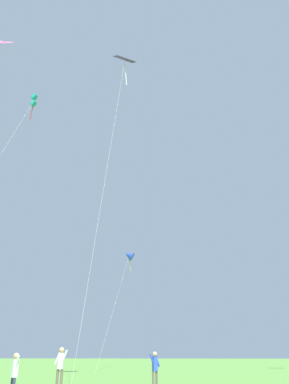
{
  "coord_description": "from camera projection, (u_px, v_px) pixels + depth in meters",
  "views": [
    {
      "loc": [
        -1.38,
        -2.41,
        1.42
      ],
      "look_at": [
        -4.76,
        26.22,
        14.02
      ],
      "focal_mm": 35.05,
      "sensor_mm": 36.0,
      "label": 1
    }
  ],
  "objects": [
    {
      "name": "kite_black_large",
      "position": [
        124.0,
        68.0,
        30.81
      ],
      "size": [
        1.81,
        6.95,
        25.04
      ],
      "color": "black",
      "rests_on": "ground_plane"
    },
    {
      "name": "person_far_back",
      "position": [
        61.0,
        364.0,
        16.48
      ],
      "size": [
        0.57,
        0.24,
        1.76
      ],
      "color": "#665B4C",
      "rests_on": "ground_plane"
    },
    {
      "name": "person_child_small",
      "position": [
        14.0,
        372.0,
        12.58
      ],
      "size": [
        0.4,
        0.39,
        1.5
      ],
      "color": "#2D3351",
      "rests_on": "ground_plane"
    },
    {
      "name": "person_with_spool",
      "position": [
        155.0,
        367.0,
        16.52
      ],
      "size": [
        0.47,
        0.33,
        1.57
      ],
      "color": "#665B4C",
      "rests_on": "ground_plane"
    },
    {
      "name": "kite_blue_delta",
      "position": [
        129.0,
        255.0,
        48.08
      ],
      "size": [
        2.52,
        8.59,
        13.99
      ],
      "color": "blue",
      "rests_on": "ground_plane"
    },
    {
      "name": "kite_teal_box",
      "position": [
        33.0,
        103.0,
        34.19
      ],
      "size": [
        2.41,
        9.27,
        23.59
      ],
      "color": "teal",
      "rests_on": "ground_plane"
    }
  ]
}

